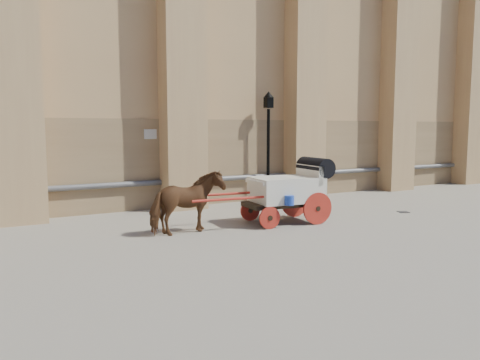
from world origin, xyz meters
TOP-DOWN VIEW (x-y plane):
  - ground at (0.00, 0.00)m, footprint 90.00×90.00m
  - horse at (-2.39, 0.03)m, footprint 1.99×1.09m
  - carriage at (0.81, -0.01)m, footprint 4.29×1.58m
  - street_lamp at (2.30, 3.51)m, footprint 0.38×0.38m
  - drain_grate_near at (-0.13, -0.31)m, footprint 0.38×0.38m
  - drain_grate_far at (4.89, -0.52)m, footprint 0.42×0.42m

SIDE VIEW (x-z plane):
  - ground at x=0.00m, z-range 0.00..0.00m
  - drain_grate_near at x=-0.13m, z-range 0.00..0.01m
  - drain_grate_far at x=4.89m, z-range 0.00..0.01m
  - horse at x=-2.39m, z-range 0.00..1.60m
  - carriage at x=0.81m, z-range 0.07..1.91m
  - street_lamp at x=2.30m, z-range 0.14..4.15m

